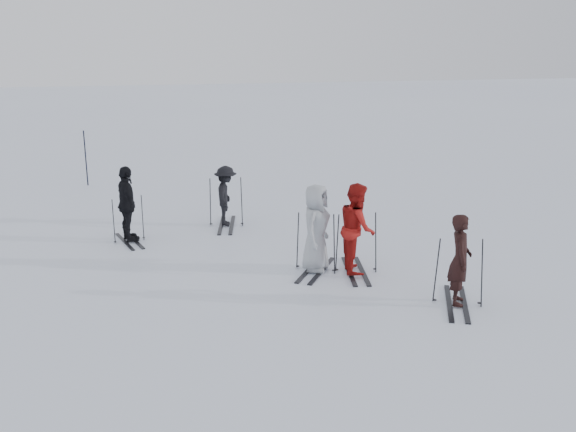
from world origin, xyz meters
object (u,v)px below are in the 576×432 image
Objects in this scene: skier_red at (357,229)px; skier_near_dark at (460,261)px; skier_uphill_far at (226,197)px; skier_uphill_left at (127,205)px; piste_marker at (86,158)px; skier_grey at (316,229)px.

skier_near_dark is at bearing -138.41° from skier_red.
skier_near_dark is 7.08m from skier_uphill_far.
piste_marker reaches higher than skier_uphill_left.
skier_uphill_left reaches higher than skier_uphill_far.
skier_uphill_far is (-3.31, 6.26, -0.07)m from skier_near_dark.
skier_uphill_left is 0.99× the size of piste_marker.
skier_near_dark is at bearing -60.09° from piste_marker.
piste_marker reaches higher than skier_near_dark.
skier_uphill_left is at bearing 71.85° from skier_near_dark.
piste_marker is at bearing -3.65° from skier_uphill_left.
skier_uphill_far is at bearing 38.22° from skier_red.
skier_red reaches higher than skier_uphill_far.
skier_red is 11.73m from piste_marker.
skier_uphill_far is at bearing 52.97° from skier_near_dark.
skier_grey is 11.10m from piste_marker.
skier_uphill_left is (-5.82, 5.48, 0.07)m from skier_near_dark.
skier_uphill_far is 7.09m from piste_marker.
piste_marker is (-1.24, 6.80, 0.01)m from skier_uphill_left.
skier_grey reaches higher than skier_uphill_left.
skier_red is at bearing -60.12° from piste_marker.
skier_red is at bearing -140.26° from skier_uphill_left.
skier_uphill_left is 1.17× the size of skier_uphill_far.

